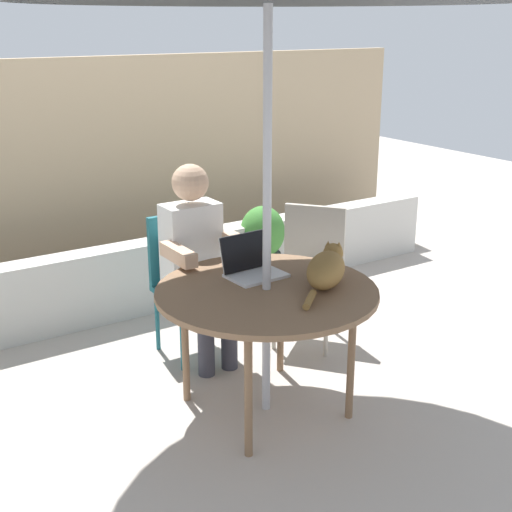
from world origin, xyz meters
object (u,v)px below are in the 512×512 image
Objects in this scene: chair_empty at (311,264)px; cat at (327,269)px; patio_table at (267,297)px; potted_plant_by_chair at (263,245)px; laptop at (251,263)px; chair_occupied at (186,273)px; person_seated at (197,254)px.

chair_empty is 0.90m from cat.
cat reaches higher than patio_table.
patio_table reaches higher than potted_plant_by_chair.
chair_empty is at bearing 38.84° from patio_table.
laptop is 1.67m from potted_plant_by_chair.
patio_table is 1.32× the size of chair_occupied.
chair_occupied is 1.20m from potted_plant_by_chair.
cat is (-0.46, -0.72, 0.27)m from chair_empty.
patio_table is 1.32× the size of chair_empty.
cat is (0.30, -0.86, 0.10)m from person_seated.
person_seated reaches higher than patio_table.
potted_plant_by_chair is at bearing 66.95° from cat.
chair_occupied is 1.09m from cat.
patio_table is at bearing -90.00° from person_seated.
patio_table is 3.72× the size of laptop.
laptop reaches higher than chair_empty.
person_seated is at bearing 109.52° from cat.
person_seated is 1.84× the size of potted_plant_by_chair.
chair_occupied is at bearing -147.74° from potted_plant_by_chair.
chair_empty is 0.85m from laptop.
laptop is 0.47× the size of potted_plant_by_chair.
potted_plant_by_chair is at bearing 38.22° from person_seated.
person_seated reaches higher than laptop.
chair_occupied is 0.23m from person_seated.
potted_plant_by_chair is (0.24, 0.92, -0.16)m from chair_empty.
cat is at bearing -122.30° from chair_empty.
cat is (0.25, -0.34, 0.02)m from laptop.
chair_occupied is at bearing 90.00° from person_seated.
chair_occupied reaches higher than potted_plant_by_chair.
cat is (0.30, -1.01, 0.27)m from chair_occupied.
patio_table is 2.16× the size of cat.
potted_plant_by_chair is (1.00, 1.53, -0.30)m from patio_table.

